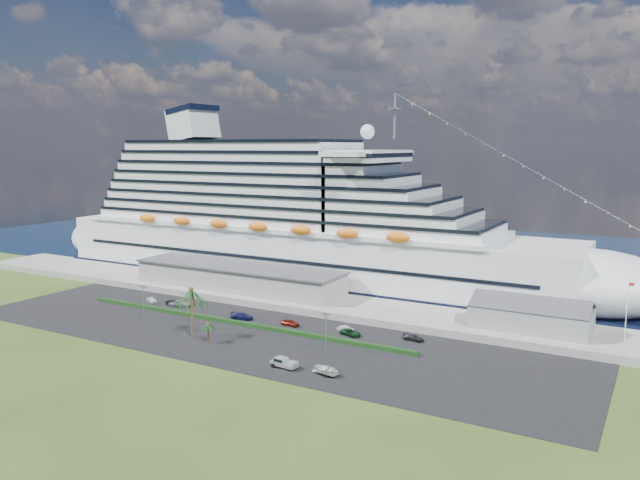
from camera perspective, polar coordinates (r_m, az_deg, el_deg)
The scene contains 23 objects.
ground at distance 127.01m, azimuth -9.31°, elevation -9.94°, with size 420.00×420.00×0.00m, color #314818.
asphalt_lot at distance 135.28m, azimuth -6.36°, elevation -8.69°, with size 140.00×38.00×0.12m, color black.
wharf at distance 158.52m, azimuth -0.19°, elevation -5.73°, with size 240.00×20.00×1.80m, color gray.
water at distance 239.38m, azimuth 10.56°, elevation -1.20°, with size 420.00×160.00×0.02m, color #0B1931.
cruise_ship at distance 186.71m, azimuth -2.28°, elevation 1.38°, with size 191.00×38.00×54.00m.
terminal_building at distance 171.05m, azimuth -7.49°, elevation -3.33°, with size 61.00×15.00×6.30m.
port_shed at distance 140.17m, azimuth 18.74°, elevation -6.64°, with size 24.00×12.31×7.37m.
flagpole at distance 137.25m, azimuth 26.26°, elevation -5.73°, with size 1.08×0.16×12.00m.
hedge at distance 143.57m, azimuth -7.80°, elevation -7.48°, with size 88.00×1.10×0.90m, color black.
lamp_post_left at distance 149.46m, azimuth -15.85°, elevation -5.20°, with size 1.60×0.35×8.27m.
lamp_post_right at distance 121.00m, azimuth 0.53°, elevation -8.11°, with size 1.60×0.35×8.27m.
palm_tall at distance 133.66m, azimuth -11.69°, elevation -4.96°, with size 8.82×8.82×11.13m.
palm_short at distance 130.50m, azimuth -10.21°, elevation -7.77°, with size 3.53×3.53×4.56m.
parked_car_0 at distance 167.22m, azimuth -15.15°, elevation -5.31°, with size 1.64×4.08×1.39m, color white.
parked_car_1 at distance 162.51m, azimuth -13.28°, elevation -5.62°, with size 1.57×4.49×1.48m, color black.
parked_car_2 at distance 161.42m, azimuth -12.70°, elevation -5.70°, with size 2.45×5.32×1.48m, color #9EA1A6.
parked_car_3 at distance 147.34m, azimuth -7.15°, elevation -6.91°, with size 2.21×5.44×1.58m, color #141949.
parked_car_4 at distance 141.22m, azimuth -2.76°, elevation -7.56°, with size 1.76×4.38×1.49m, color maroon.
parked_car_5 at distance 136.91m, azimuth 2.34°, elevation -8.13°, with size 1.32×3.79×1.25m, color silver.
parked_car_6 at distance 134.32m, azimuth 2.81°, elevation -8.44°, with size 2.27×4.92×1.37m, color black.
parked_car_7 at distance 132.21m, azimuth 8.55°, elevation -8.82°, with size 1.82×4.47×1.30m, color black.
pickup_truck at distance 115.68m, azimuth -3.35°, elevation -11.12°, with size 5.42×2.35×1.86m.
boat_trailer at distance 111.91m, azimuth 0.55°, elevation -11.75°, with size 6.02×4.37×1.68m.
Camera 1 is at (76.19, -93.36, 40.13)m, focal length 35.00 mm.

